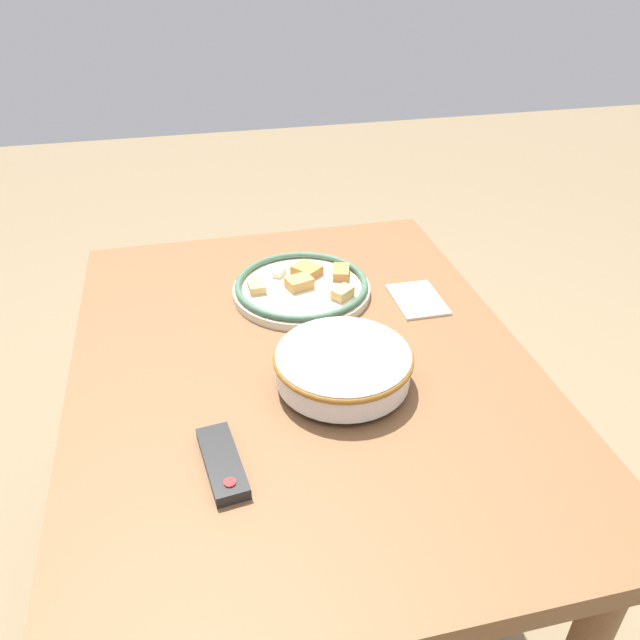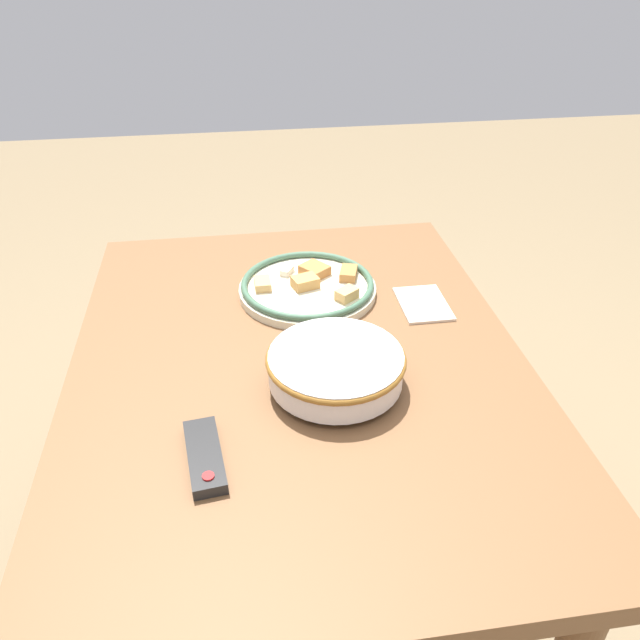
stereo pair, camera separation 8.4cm
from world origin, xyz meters
name	(u,v)px [view 1 (the left image)]	position (x,y,z in m)	size (l,w,h in m)	color
ground_plane	(307,593)	(0.00, 0.00, 0.00)	(8.00, 8.00, 0.00)	#7F6B4C
dining_table	(303,399)	(0.00, 0.00, 0.64)	(1.12, 0.85, 0.74)	brown
noodle_bowl	(343,366)	(-0.09, -0.05, 0.78)	(0.24, 0.24, 0.07)	silver
food_plate	(302,287)	(0.24, -0.05, 0.75)	(0.30, 0.30, 0.04)	beige
tv_remote	(222,463)	(-0.24, 0.17, 0.75)	(0.16, 0.07, 0.02)	black
folded_napkin	(417,300)	(0.15, -0.28, 0.74)	(0.14, 0.10, 0.01)	beige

